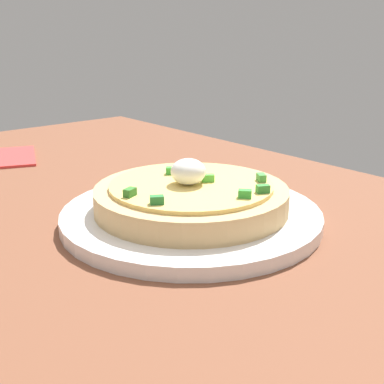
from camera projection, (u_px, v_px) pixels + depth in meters
The scene contains 3 objects.
dining_table at pixel (127, 253), 49.87cm from camera, with size 126.09×80.00×2.29cm, color brown.
plate at pixel (192, 216), 54.37cm from camera, with size 27.83×27.83×1.44cm, color white.
pizza at pixel (192, 196), 53.66cm from camera, with size 20.68×20.68×5.67cm.
Camera 1 is at (-38.85, 24.64, 22.34)cm, focal length 47.25 mm.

